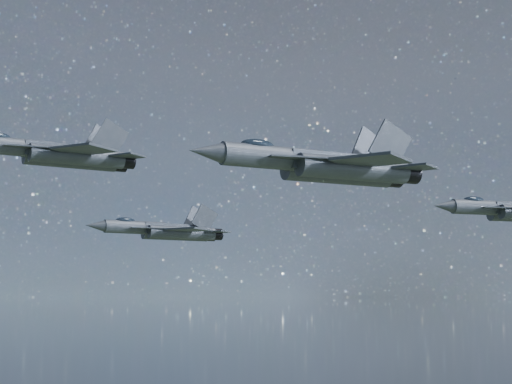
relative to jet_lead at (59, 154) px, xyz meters
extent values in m
cylinder|color=#2F353B|center=(-3.65, -0.98, 0.20)|extent=(6.78, 3.08, 1.40)
cube|color=#2F353B|center=(0.86, 0.23, 0.16)|extent=(7.46, 3.22, 1.17)
cylinder|color=#2F353B|center=(1.44, -0.54, -0.25)|extent=(7.65, 3.32, 1.40)
cylinder|color=#2F353B|center=(0.97, 1.19, -0.25)|extent=(7.65, 3.32, 1.40)
cylinder|color=black|center=(5.43, 0.53, -0.25)|extent=(1.46, 1.55, 1.29)
cylinder|color=black|center=(4.96, 2.27, -0.25)|extent=(1.46, 1.55, 1.29)
cube|color=#2F353B|center=(-1.77, -1.73, 0.09)|extent=(4.73, 1.32, 0.11)
cube|color=#2F353B|center=(-2.40, 0.61, 0.09)|extent=(4.63, 2.94, 0.11)
cube|color=#2F353B|center=(1.83, -2.67, -0.07)|extent=(5.15, 5.13, 0.18)
cube|color=#2F353B|center=(0.24, 3.23, -0.07)|extent=(4.39, 4.69, 0.18)
cube|color=#2F353B|center=(5.39, -0.69, -0.07)|extent=(3.05, 3.05, 0.13)
cube|color=#2F353B|center=(4.31, 3.30, -0.07)|extent=(2.57, 2.70, 0.13)
cube|color=#2F353B|center=(4.01, -0.08, 1.46)|extent=(3.10, 0.71, 3.20)
cube|color=#2F353B|center=(3.43, 2.09, 1.46)|extent=(2.99, 1.19, 3.20)
cylinder|color=#2F353B|center=(9.31, 27.72, -3.30)|extent=(7.41, 3.17, 1.53)
cone|color=#2F353B|center=(4.73, 26.63, -3.30)|extent=(2.61, 1.88, 1.37)
ellipsoid|color=black|center=(8.17, 27.45, -2.56)|extent=(2.51, 1.54, 0.76)
cube|color=#2F353B|center=(14.27, 28.90, -3.35)|extent=(8.16, 3.29, 1.27)
cylinder|color=#2F353B|center=(14.88, 28.04, -3.79)|extent=(8.37, 3.40, 1.53)
cylinder|color=#2F353B|center=(14.43, 29.94, -3.79)|extent=(8.37, 3.40, 1.53)
cylinder|color=black|center=(19.27, 29.08, -3.79)|extent=(1.57, 1.67, 1.41)
cylinder|color=black|center=(18.81, 30.99, -3.79)|extent=(1.57, 1.67, 1.41)
cube|color=#2F353B|center=(11.34, 26.84, -3.41)|extent=(5.14, 1.29, 0.12)
cube|color=#2F353B|center=(10.72, 29.42, -3.41)|extent=(5.09, 3.09, 0.12)
cube|color=#2F353B|center=(15.24, 25.70, -3.59)|extent=(5.62, 5.61, 0.20)
cube|color=#2F353B|center=(13.69, 32.19, -3.59)|extent=(4.88, 5.18, 0.20)
cube|color=#2F353B|center=(19.18, 27.75, -3.59)|extent=(3.32, 3.33, 0.15)
cube|color=#2F353B|center=(18.14, 32.14, -3.59)|extent=(2.86, 2.99, 0.15)
cube|color=#2F353B|center=(17.70, 28.46, -1.92)|extent=(3.40, 0.67, 3.49)
cube|color=#2F353B|center=(17.14, 30.84, -1.92)|extent=(3.29, 1.21, 3.49)
cylinder|color=#2F353B|center=(14.07, -12.58, -1.84)|extent=(7.85, 3.01, 1.62)
cone|color=#2F353B|center=(9.18, -13.51, -1.84)|extent=(2.72, 1.89, 1.45)
ellipsoid|color=black|center=(12.85, -12.81, -1.06)|extent=(2.63, 1.53, 0.80)
cube|color=#2F353B|center=(19.37, -11.58, -1.89)|extent=(8.65, 3.11, 1.35)
cylinder|color=#2F353B|center=(19.98, -12.53, -2.35)|extent=(8.87, 3.21, 1.62)
cylinder|color=#2F353B|center=(19.59, -10.49, -2.35)|extent=(8.87, 3.21, 1.62)
cylinder|color=black|center=(24.67, -11.64, -2.35)|extent=(1.60, 1.72, 1.49)
cylinder|color=black|center=(24.28, -9.60, -2.35)|extent=(1.60, 1.72, 1.49)
cube|color=#2F353B|center=(16.17, -13.61, -1.96)|extent=(5.40, 1.17, 0.12)
cube|color=#2F353B|center=(15.65, -10.86, -1.96)|extent=(5.44, 3.05, 0.12)
cube|color=#2F353B|center=(20.23, -15.01, -2.15)|extent=(5.92, 5.95, 0.21)
cube|color=#2F353B|center=(18.92, -8.08, -2.15)|extent=(5.30, 5.59, 0.21)
cube|color=#2F353B|center=(24.51, -13.04, -2.15)|extent=(3.50, 3.52, 0.16)
cube|color=#2F353B|center=(23.62, -8.35, -2.15)|extent=(3.11, 3.24, 0.16)
cube|color=#2F353B|center=(22.98, -12.22, -0.38)|extent=(3.61, 0.63, 3.69)
cube|color=#2F353B|center=(22.50, -9.67, -0.38)|extent=(3.52, 1.12, 3.69)
cylinder|color=#2F353B|center=(37.99, 0.02, -3.17)|extent=(6.50, 1.55, 1.36)
cone|color=#2F353B|center=(33.80, -0.11, -3.17)|extent=(2.13, 1.29, 1.22)
ellipsoid|color=black|center=(36.94, -0.02, -2.52)|extent=(2.11, 0.98, 0.67)
cube|color=#2F353B|center=(39.59, -1.12, -3.28)|extent=(4.64, 1.68, 0.10)
cube|color=#2F353B|center=(39.52, 1.24, -3.28)|extent=(4.64, 1.94, 0.10)
cube|color=#2F353B|center=(42.61, 3.13, -3.43)|extent=(4.76, 4.92, 0.17)
camera|label=1|loc=(-1.06, -63.24, -11.33)|focal=55.00mm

